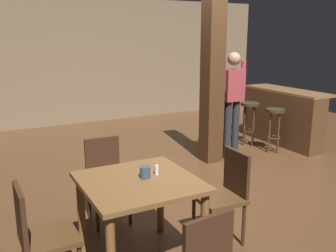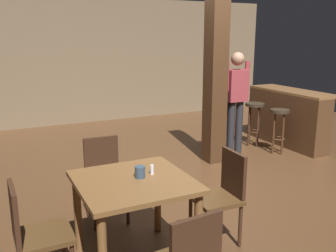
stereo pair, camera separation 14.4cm
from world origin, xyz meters
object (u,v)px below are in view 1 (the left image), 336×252
(dining_table, at_px, (139,194))
(bar_stool_mid, at_px, (250,114))
(bar_stool_far, at_px, (225,107))
(standing_person, at_px, (232,97))
(bar_counter, at_px, (281,116))
(chair_north, at_px, (106,175))
(salt_shaker, at_px, (157,170))
(napkin_cup, at_px, (145,172))
(chair_east, at_px, (226,191))
(chair_west, at_px, (39,234))
(bar_stool_near, at_px, (275,120))

(dining_table, xyz_separation_m, bar_stool_mid, (3.26, 2.46, -0.06))
(bar_stool_mid, relative_size, bar_stool_far, 0.98)
(standing_person, bearing_deg, bar_counter, 10.26)
(chair_north, bearing_deg, bar_stool_far, 34.94)
(dining_table, distance_m, salt_shaker, 0.26)
(chair_north, bearing_deg, napkin_cup, -85.95)
(chair_north, relative_size, bar_counter, 0.51)
(chair_north, xyz_separation_m, napkin_cup, (0.06, -0.89, 0.32))
(chair_east, height_order, salt_shaker, chair_east)
(dining_table, relative_size, bar_stool_far, 1.19)
(chair_east, bearing_deg, bar_stool_far, 53.74)
(salt_shaker, bearing_deg, standing_person, 40.26)
(dining_table, distance_m, bar_stool_mid, 4.08)
(chair_west, xyz_separation_m, chair_east, (1.73, -0.01, 0.00))
(standing_person, relative_size, bar_stool_far, 2.14)
(chair_north, distance_m, chair_west, 1.26)
(chair_east, relative_size, bar_stool_far, 1.11)
(standing_person, height_order, bar_stool_mid, standing_person)
(chair_north, distance_m, bar_stool_mid, 3.61)
(chair_east, distance_m, salt_shaker, 0.77)
(chair_north, height_order, bar_stool_far, chair_north)
(bar_stool_near, bearing_deg, bar_counter, 35.01)
(bar_stool_near, bearing_deg, chair_east, -141.69)
(chair_north, relative_size, chair_east, 1.00)
(bar_stool_near, height_order, bar_stool_far, bar_stool_far)
(napkin_cup, height_order, bar_counter, bar_counter)
(dining_table, bearing_deg, napkin_cup, 16.59)
(napkin_cup, distance_m, salt_shaker, 0.13)
(chair_north, bearing_deg, bar_stool_near, 16.55)
(salt_shaker, height_order, standing_person, standing_person)
(standing_person, bearing_deg, dining_table, -141.32)
(chair_north, xyz_separation_m, chair_east, (0.89, -0.95, 0.00))
(salt_shaker, height_order, bar_stool_mid, salt_shaker)
(bar_counter, relative_size, bar_stool_near, 2.28)
(chair_north, bearing_deg, chair_east, -46.92)
(chair_east, relative_size, standing_person, 0.52)
(chair_west, relative_size, napkin_cup, 8.81)
(dining_table, distance_m, bar_counter, 4.46)
(dining_table, height_order, chair_west, chair_west)
(napkin_cup, bearing_deg, chair_north, 94.05)
(chair_west, bearing_deg, chair_east, -0.49)
(chair_north, distance_m, bar_counter, 4.07)
(bar_counter, bearing_deg, chair_east, -142.23)
(bar_stool_far, bearing_deg, salt_shaker, -134.33)
(napkin_cup, relative_size, salt_shaker, 1.15)
(salt_shaker, relative_size, standing_person, 0.05)
(bar_stool_far, bearing_deg, napkin_cup, -135.23)
(napkin_cup, relative_size, bar_stool_far, 0.13)
(napkin_cup, xyz_separation_m, bar_stool_mid, (3.19, 2.44, -0.24))
(standing_person, relative_size, bar_stool_near, 2.26)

